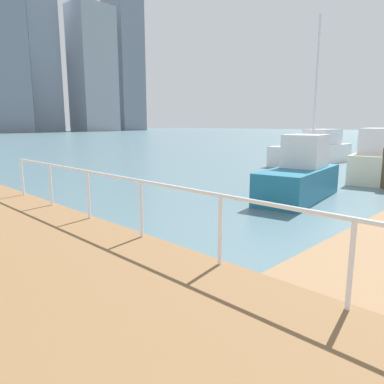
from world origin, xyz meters
name	(u,v)px	position (x,y,z in m)	size (l,w,h in m)	color
ground_plane	(100,190)	(0.00, 20.00, 0.00)	(300.00, 300.00, 0.00)	slate
moored_boat_1	(300,176)	(3.89, 13.86, 0.75)	(4.33, 2.14, 2.11)	#1E6B8C
moored_boat_3	(314,151)	(14.41, 18.55, 0.81)	(6.84, 2.30, 8.78)	white
moored_boat_4	(379,159)	(10.75, 13.60, 0.85)	(6.70, 2.64, 2.28)	beige
skyline_tower_5	(37,25)	(43.88, 126.16, 32.58)	(9.31, 10.63, 65.16)	gray
skyline_tower_6	(93,70)	(58.68, 119.56, 20.10)	(13.08, 10.54, 40.21)	#8C939E
skyline_tower_7	(124,58)	(75.91, 126.13, 26.83)	(10.55, 12.33, 53.66)	slate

